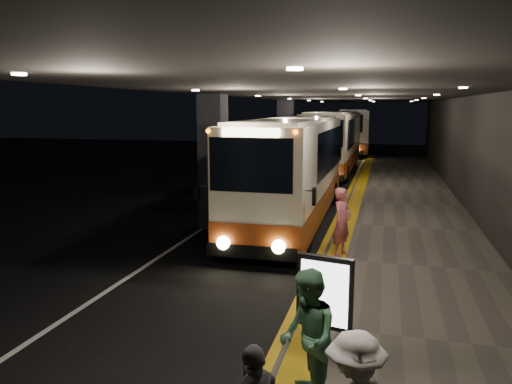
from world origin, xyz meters
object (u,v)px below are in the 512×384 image
at_px(coach_main, 293,175).
at_px(info_sign, 324,295).
at_px(passenger_boarding, 342,222).
at_px(coach_second, 333,145).
at_px(stanchion_post, 314,286).
at_px(passenger_waiting_green, 308,338).
at_px(coach_third, 353,133).

bearing_deg(coach_main, info_sign, -77.84).
distance_m(coach_main, passenger_boarding, 4.56).
xyz_separation_m(coach_second, passenger_boarding, (2.07, -17.57, -0.70)).
xyz_separation_m(coach_main, stanchion_post, (1.86, -7.84, -1.04)).
bearing_deg(coach_main, passenger_waiting_green, -79.37).
distance_m(coach_third, passenger_waiting_green, 38.90).
height_order(coach_second, passenger_boarding, coach_second).
distance_m(coach_third, info_sign, 38.05).
bearing_deg(stanchion_post, coach_third, 92.65).
bearing_deg(passenger_waiting_green, coach_main, 173.00).
height_order(coach_main, coach_third, coach_third).
bearing_deg(info_sign, coach_main, 114.83).
xyz_separation_m(coach_main, coach_second, (-0.02, 13.55, 0.06)).
xyz_separation_m(coach_main, coach_third, (0.20, 27.98, 0.10)).
distance_m(coach_main, passenger_waiting_green, 11.10).
xyz_separation_m(coach_second, passenger_waiting_green, (2.23, -24.40, -0.69)).
bearing_deg(passenger_waiting_green, passenger_boarding, 162.84).
relative_size(coach_third, info_sign, 6.83).
relative_size(coach_second, stanchion_post, 11.63).
bearing_deg(coach_third, passenger_waiting_green, -90.13).
bearing_deg(coach_third, info_sign, -89.91).
height_order(passenger_boarding, passenger_waiting_green, passenger_waiting_green).
bearing_deg(coach_second, info_sign, -83.79).
height_order(passenger_waiting_green, stanchion_post, passenger_waiting_green).
height_order(coach_third, passenger_waiting_green, coach_third).
relative_size(coach_second, passenger_boarding, 6.47).
height_order(coach_third, passenger_boarding, coach_third).
bearing_deg(stanchion_post, coach_main, 103.35).
bearing_deg(coach_second, passenger_waiting_green, -84.23).
xyz_separation_m(coach_main, info_sign, (2.31, -10.01, -0.36)).
relative_size(passenger_boarding, info_sign, 1.02).
bearing_deg(coach_second, passenger_boarding, -82.73).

